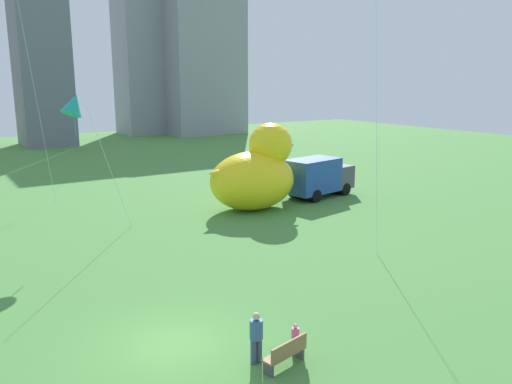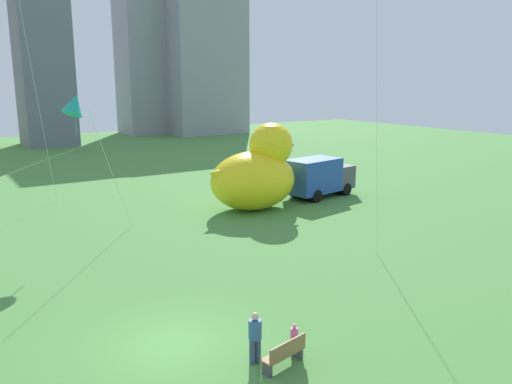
# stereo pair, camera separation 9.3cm
# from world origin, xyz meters

# --- Properties ---
(ground_plane) EXTENTS (140.00, 140.00, 0.00)m
(ground_plane) POSITION_xyz_m (0.00, 0.00, 0.00)
(ground_plane) COLOR #4B873D
(park_bench) EXTENTS (1.59, 0.76, 0.90)m
(park_bench) POSITION_xyz_m (2.22, -3.13, 0.47)
(park_bench) COLOR olive
(park_bench) RESTS_ON ground
(person_adult) EXTENTS (0.40, 0.40, 1.63)m
(person_adult) POSITION_xyz_m (1.62, -2.42, 0.90)
(person_adult) COLOR #38476B
(person_adult) RESTS_ON ground
(person_child) EXTENTS (0.24, 0.24, 0.99)m
(person_child) POSITION_xyz_m (2.95, -2.61, 0.55)
(person_child) COLOR silver
(person_child) RESTS_ON ground
(giant_inflatable_duck) EXTENTS (6.78, 4.35, 5.62)m
(giant_inflatable_duck) POSITION_xyz_m (12.04, 13.62, 2.39)
(giant_inflatable_duck) COLOR yellow
(giant_inflatable_duck) RESTS_ON ground
(box_truck) EXTENTS (5.82, 3.22, 2.85)m
(box_truck) POSITION_xyz_m (17.79, 14.18, 1.44)
(box_truck) COLOR #264CA5
(box_truck) RESTS_ON ground
(city_skyline) EXTENTS (69.62, 14.37, 37.11)m
(city_skyline) POSITION_xyz_m (7.52, 60.09, 14.77)
(city_skyline) COLOR gray
(city_skyline) RESTS_ON ground
(kite_teal) EXTENTS (3.66, 3.58, 7.83)m
(kite_teal) POSITION_xyz_m (0.93, 14.16, 7.09)
(kite_teal) COLOR silver
(kite_teal) RESTS_ON ground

